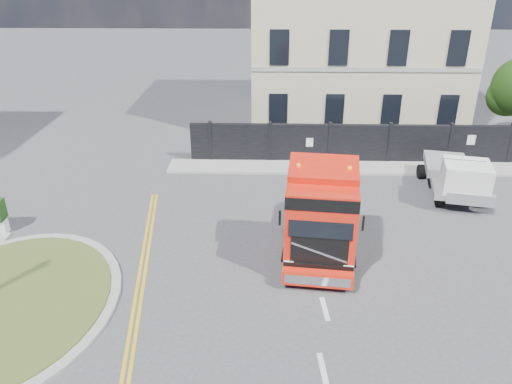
{
  "coord_description": "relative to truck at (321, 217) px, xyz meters",
  "views": [
    {
      "loc": [
        0.9,
        -14.83,
        9.58
      ],
      "look_at": [
        0.49,
        1.53,
        1.8
      ],
      "focal_mm": 35.0,
      "sensor_mm": 36.0,
      "label": 1
    }
  ],
  "objects": [
    {
      "name": "traffic_island",
      "position": [
        -9.72,
        -3.05,
        -1.51
      ],
      "size": [
        6.8,
        6.8,
        0.17
      ],
      "color": "gray",
      "rests_on": "ground"
    },
    {
      "name": "ground",
      "position": [
        -2.72,
        -0.05,
        -1.59
      ],
      "size": [
        120.0,
        120.0,
        0.0
      ],
      "primitive_type": "plane",
      "color": "#424244",
      "rests_on": "ground"
    },
    {
      "name": "truck",
      "position": [
        0.0,
        0.0,
        0.0
      ],
      "size": [
        2.85,
        6.14,
        3.56
      ],
      "rotation": [
        0.0,
        0.0,
        -0.11
      ],
      "color": "black",
      "rests_on": "ground"
    },
    {
      "name": "pavement_far",
      "position": [
        3.28,
        8.05,
        -1.53
      ],
      "size": [
        20.0,
        1.6,
        0.12
      ],
      "primitive_type": "cube",
      "color": "gray",
      "rests_on": "ground"
    },
    {
      "name": "georgian_building",
      "position": [
        3.28,
        16.45,
        4.18
      ],
      "size": [
        12.3,
        10.3,
        12.8
      ],
      "color": "#BDB696",
      "rests_on": "ground"
    },
    {
      "name": "flatbed_pickup",
      "position": [
        6.35,
        4.68,
        -0.56
      ],
      "size": [
        2.75,
        4.93,
        1.92
      ],
      "rotation": [
        0.0,
        0.0,
        -0.21
      ],
      "color": "slate",
      "rests_on": "ground"
    },
    {
      "name": "hoarding_fence",
      "position": [
        3.83,
        8.95,
        -0.59
      ],
      "size": [
        18.8,
        0.25,
        2.0
      ],
      "color": "black",
      "rests_on": "ground"
    }
  ]
}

